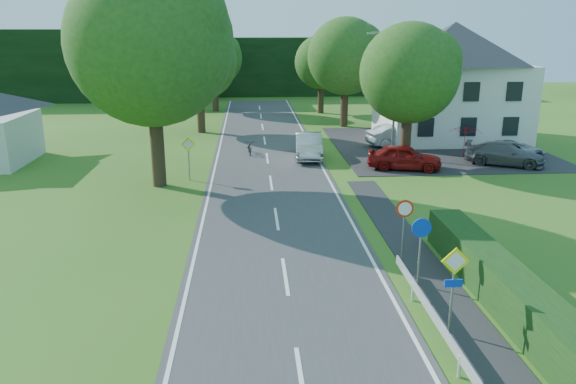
{
  "coord_description": "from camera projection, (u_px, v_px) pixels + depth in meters",
  "views": [
    {
      "loc": [
        -1.13,
        -5.53,
        8.19
      ],
      "look_at": [
        0.42,
        16.73,
        1.64
      ],
      "focal_mm": 35.0,
      "sensor_mm": 36.0,
      "label": 1
    }
  ],
  "objects": [
    {
      "name": "road",
      "position": [
        274.0,
        205.0,
        26.82
      ],
      "size": [
        7.0,
        80.0,
        0.04
      ],
      "primitive_type": "cube",
      "color": "#3A3A3C",
      "rests_on": "ground"
    },
    {
      "name": "parking_pad",
      "position": [
        434.0,
        147.0,
        40.06
      ],
      "size": [
        14.0,
        16.0,
        0.04
      ],
      "primitive_type": "cube",
      "color": "#28272A",
      "rests_on": "ground"
    },
    {
      "name": "line_edge_left",
      "position": [
        206.0,
        206.0,
        26.59
      ],
      "size": [
        0.12,
        80.0,
        0.01
      ],
      "primitive_type": "cube",
      "color": "white",
      "rests_on": "road"
    },
    {
      "name": "line_edge_right",
      "position": [
        342.0,
        203.0,
        27.03
      ],
      "size": [
        0.12,
        80.0,
        0.01
      ],
      "primitive_type": "cube",
      "color": "white",
      "rests_on": "road"
    },
    {
      "name": "line_centre",
      "position": [
        274.0,
        205.0,
        26.81
      ],
      "size": [
        0.12,
        80.0,
        0.01
      ],
      "primitive_type": null,
      "color": "white",
      "rests_on": "road"
    },
    {
      "name": "tree_main",
      "position": [
        153.0,
        76.0,
        28.61
      ],
      "size": [
        9.4,
        9.4,
        11.64
      ],
      "primitive_type": null,
      "color": "#1D4B16",
      "rests_on": "ground"
    },
    {
      "name": "tree_left_far",
      "position": [
        199.0,
        79.0,
        44.42
      ],
      "size": [
        7.0,
        7.0,
        8.58
      ],
      "primitive_type": null,
      "color": "#1D4B16",
      "rests_on": "ground"
    },
    {
      "name": "tree_right_far",
      "position": [
        345.0,
        73.0,
        47.06
      ],
      "size": [
        7.4,
        7.4,
        9.09
      ],
      "primitive_type": null,
      "color": "#1D4B16",
      "rests_on": "ground"
    },
    {
      "name": "tree_left_back",
      "position": [
        214.0,
        71.0,
        56.01
      ],
      "size": [
        6.6,
        6.6,
        8.07
      ],
      "primitive_type": null,
      "color": "#1D4B16",
      "rests_on": "ground"
    },
    {
      "name": "tree_right_back",
      "position": [
        321.0,
        74.0,
        54.87
      ],
      "size": [
        6.2,
        6.2,
        7.56
      ],
      "primitive_type": null,
      "color": "#1D4B16",
      "rests_on": "ground"
    },
    {
      "name": "tree_right_mid",
      "position": [
        408.0,
        95.0,
        33.84
      ],
      "size": [
        7.0,
        7.0,
        8.58
      ],
      "primitive_type": null,
      "color": "#1D4B16",
      "rests_on": "ground"
    },
    {
      "name": "treeline_left",
      "position": [
        12.0,
        66.0,
        64.02
      ],
      "size": [
        44.0,
        6.0,
        8.0
      ],
      "primitive_type": "cube",
      "color": "black",
      "rests_on": "ground"
    },
    {
      "name": "treeline_right",
      "position": [
        321.0,
        66.0,
        70.4
      ],
      "size": [
        30.0,
        5.0,
        7.0
      ],
      "primitive_type": "cube",
      "color": "black",
      "rests_on": "ground"
    },
    {
      "name": "house_white",
      "position": [
        451.0,
        80.0,
        41.83
      ],
      "size": [
        10.6,
        8.4,
        8.6
      ],
      "color": "silver",
      "rests_on": "ground"
    },
    {
      "name": "streetlight",
      "position": [
        393.0,
        88.0,
        35.67
      ],
      "size": [
        2.03,
        0.18,
        8.0
      ],
      "color": "gray",
      "rests_on": "ground"
    },
    {
      "name": "sign_priority_right",
      "position": [
        454.0,
        275.0,
        15.1
      ],
      "size": [
        0.78,
        0.09,
        2.59
      ],
      "color": "gray",
      "rests_on": "ground"
    },
    {
      "name": "sign_roundabout",
      "position": [
        421.0,
        239.0,
        18.01
      ],
      "size": [
        0.64,
        0.08,
        2.37
      ],
      "color": "gray",
      "rests_on": "ground"
    },
    {
      "name": "sign_speed_limit",
      "position": [
        404.0,
        216.0,
        19.89
      ],
      "size": [
        0.64,
        0.11,
        2.37
      ],
      "color": "gray",
      "rests_on": "ground"
    },
    {
      "name": "sign_priority_left",
      "position": [
        188.0,
        150.0,
        30.8
      ],
      "size": [
        0.78,
        0.09,
        2.44
      ],
      "color": "gray",
      "rests_on": "ground"
    },
    {
      "name": "moving_car",
      "position": [
        309.0,
        146.0,
        36.33
      ],
      "size": [
        2.01,
        4.89,
        1.57
      ],
      "primitive_type": "imported",
      "rotation": [
        0.0,
        0.0,
        -0.07
      ],
      "color": "#ADAEB2",
      "rests_on": "road"
    },
    {
      "name": "motorcycle",
      "position": [
        249.0,
        147.0,
        37.53
      ],
      "size": [
        0.75,
        1.82,
        0.93
      ],
      "primitive_type": "imported",
      "rotation": [
        0.0,
        0.0,
        0.07
      ],
      "color": "black",
      "rests_on": "road"
    },
    {
      "name": "parked_car_red",
      "position": [
        404.0,
        157.0,
        33.36
      ],
      "size": [
        4.64,
        2.78,
        1.48
      ],
      "primitive_type": "imported",
      "rotation": [
        0.0,
        0.0,
        1.32
      ],
      "color": "maroon",
      "rests_on": "parking_pad"
    },
    {
      "name": "parked_car_silver_a",
      "position": [
        400.0,
        135.0,
        39.98
      ],
      "size": [
        4.9,
        2.5,
        1.54
      ],
      "primitive_type": "imported",
      "rotation": [
        0.0,
        0.0,
        1.76
      ],
      "color": "silver",
      "rests_on": "parking_pad"
    },
    {
      "name": "parked_car_grey",
      "position": [
        505.0,
        154.0,
        34.45
      ],
      "size": [
        5.04,
        3.83,
        1.36
      ],
      "primitive_type": "imported",
      "rotation": [
        0.0,
        0.0,
        1.1
      ],
      "color": "#4F5054",
      "rests_on": "parking_pad"
    },
    {
      "name": "parked_car_silver_b",
      "position": [
        511.0,
        150.0,
        36.03
      ],
      "size": [
        4.64,
        2.73,
        1.21
      ],
      "primitive_type": "imported",
      "rotation": [
        0.0,
        0.0,
        1.74
      ],
      "color": "#ADAEB4",
      "rests_on": "parking_pad"
    },
    {
      "name": "parasol",
      "position": [
        465.0,
        142.0,
        36.53
      ],
      "size": [
        2.58,
        2.62,
        2.01
      ],
      "primitive_type": "imported",
      "rotation": [
        0.0,
        0.0,
        -0.2
      ],
      "color": "#AB0D10",
      "rests_on": "parking_pad"
    }
  ]
}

